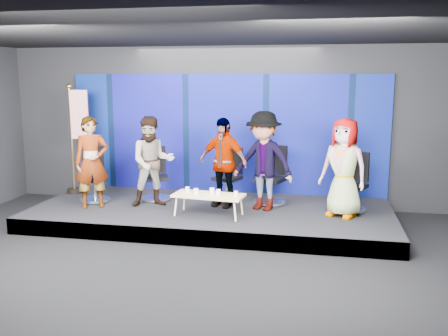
{
  "coord_description": "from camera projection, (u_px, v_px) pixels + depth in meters",
  "views": [
    {
      "loc": [
        2.09,
        -6.82,
        2.85
      ],
      "look_at": [
        0.27,
        2.4,
        1.12
      ],
      "focal_mm": 40.0,
      "sensor_mm": 36.0,
      "label": 1
    }
  ],
  "objects": [
    {
      "name": "mug_d",
      "position": [
        218.0,
        192.0,
        9.15
      ],
      "size": [
        0.09,
        0.09,
        0.1
      ],
      "primitive_type": "cylinder",
      "color": "silver",
      "rests_on": "coffee_table"
    },
    {
      "name": "room_walls",
      "position": [
        173.0,
        107.0,
        7.05
      ],
      "size": [
        10.02,
        8.02,
        3.51
      ],
      "color": "black",
      "rests_on": "ground"
    },
    {
      "name": "chair_c",
      "position": [
        228.0,
        183.0,
        10.4
      ],
      "size": [
        0.77,
        0.77,
        1.09
      ],
      "rotation": [
        0.0,
        0.0,
        -0.31
      ],
      "color": "silver",
      "rests_on": "riser"
    },
    {
      "name": "coffee_table",
      "position": [
        209.0,
        196.0,
        9.22
      ],
      "size": [
        1.36,
        0.69,
        0.4
      ],
      "rotation": [
        0.0,
        0.0,
        -0.11
      ],
      "color": "tan",
      "rests_on": "riser"
    },
    {
      "name": "chair_e",
      "position": [
        352.0,
        191.0,
        9.59
      ],
      "size": [
        0.85,
        0.85,
        1.12
      ],
      "rotation": [
        0.0,
        0.0,
        -0.49
      ],
      "color": "silver",
      "rests_on": "riser"
    },
    {
      "name": "panelist_d",
      "position": [
        263.0,
        161.0,
        9.54
      ],
      "size": [
        1.4,
        1.08,
        1.9
      ],
      "primitive_type": "imported",
      "rotation": [
        0.0,
        0.0,
        -0.35
      ],
      "color": "black",
      "rests_on": "riser"
    },
    {
      "name": "backdrop",
      "position": [
        226.0,
        134.0,
        11.01
      ],
      "size": [
        7.0,
        0.08,
        2.6
      ],
      "primitive_type": "cube",
      "color": "#071D57",
      "rests_on": "riser"
    },
    {
      "name": "panelist_b",
      "position": [
        152.0,
        162.0,
        9.82
      ],
      "size": [
        1.06,
        0.96,
        1.79
      ],
      "primitive_type": "imported",
      "rotation": [
        0.0,
        0.0,
        0.4
      ],
      "color": "black",
      "rests_on": "riser"
    },
    {
      "name": "mug_c",
      "position": [
        212.0,
        191.0,
        9.26
      ],
      "size": [
        0.09,
        0.09,
        0.11
      ],
      "primitive_type": "cylinder",
      "color": "silver",
      "rests_on": "coffee_table"
    },
    {
      "name": "ground",
      "position": [
        176.0,
        269.0,
        7.49
      ],
      "size": [
        10.0,
        10.0,
        0.0
      ],
      "primitive_type": "plane",
      "color": "black",
      "rests_on": "ground"
    },
    {
      "name": "flag_stand",
      "position": [
        77.0,
        136.0,
        10.83
      ],
      "size": [
        0.55,
        0.32,
        2.39
      ],
      "rotation": [
        0.0,
        0.0,
        0.19
      ],
      "color": "black",
      "rests_on": "riser"
    },
    {
      "name": "panelist_a",
      "position": [
        92.0,
        162.0,
        9.72
      ],
      "size": [
        0.78,
        0.7,
        1.79
      ],
      "primitive_type": "imported",
      "rotation": [
        0.0,
        0.0,
        0.51
      ],
      "color": "black",
      "rests_on": "riser"
    },
    {
      "name": "panelist_e",
      "position": [
        344.0,
        168.0,
        9.08
      ],
      "size": [
        1.05,
        0.93,
        1.82
      ],
      "primitive_type": "imported",
      "rotation": [
        0.0,
        0.0,
        -0.49
      ],
      "color": "black",
      "rests_on": "riser"
    },
    {
      "name": "chair_d",
      "position": [
        271.0,
        185.0,
        10.1
      ],
      "size": [
        0.85,
        0.85,
        1.18
      ],
      "rotation": [
        0.0,
        0.0,
        -0.35
      ],
      "color": "silver",
      "rests_on": "riser"
    },
    {
      "name": "mug_a",
      "position": [
        187.0,
        189.0,
        9.4
      ],
      "size": [
        0.08,
        0.08,
        0.1
      ],
      "primitive_type": "cylinder",
      "color": "silver",
      "rests_on": "coffee_table"
    },
    {
      "name": "chair_b",
      "position": [
        156.0,
        183.0,
        10.42
      ],
      "size": [
        0.81,
        0.81,
        1.1
      ],
      "rotation": [
        0.0,
        0.0,
        0.4
      ],
      "color": "silver",
      "rests_on": "riser"
    },
    {
      "name": "mug_e",
      "position": [
        236.0,
        193.0,
        9.11
      ],
      "size": [
        0.07,
        0.07,
        0.08
      ],
      "primitive_type": "cylinder",
      "color": "silver",
      "rests_on": "coffee_table"
    },
    {
      "name": "mug_b",
      "position": [
        196.0,
        191.0,
        9.23
      ],
      "size": [
        0.09,
        0.09,
        0.1
      ],
      "primitive_type": "cylinder",
      "color": "silver",
      "rests_on": "coffee_table"
    },
    {
      "name": "panelist_c",
      "position": [
        223.0,
        162.0,
        9.82
      ],
      "size": [
        1.12,
        0.73,
        1.76
      ],
      "primitive_type": "imported",
      "rotation": [
        0.0,
        0.0,
        -0.31
      ],
      "color": "black",
      "rests_on": "riser"
    },
    {
      "name": "chair_a",
      "position": [
        94.0,
        184.0,
        10.31
      ],
      "size": [
        0.85,
        0.85,
        1.11
      ],
      "rotation": [
        0.0,
        0.0,
        0.51
      ],
      "color": "silver",
      "rests_on": "riser"
    },
    {
      "name": "riser",
      "position": [
        212.0,
        215.0,
        9.88
      ],
      "size": [
        7.0,
        3.0,
        0.3
      ],
      "primitive_type": "cube",
      "color": "black",
      "rests_on": "ground"
    }
  ]
}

